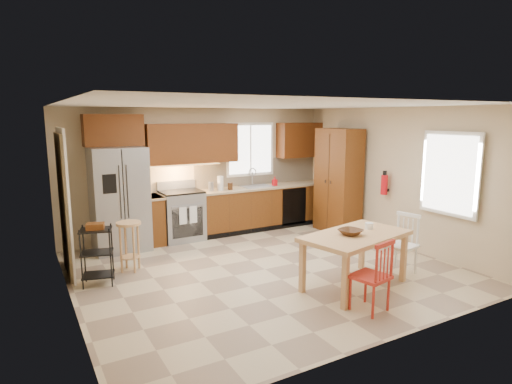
{
  "coord_description": "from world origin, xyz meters",
  "views": [
    {
      "loc": [
        -3.22,
        -5.43,
        2.34
      ],
      "look_at": [
        0.07,
        0.4,
        1.15
      ],
      "focal_mm": 30.0,
      "sensor_mm": 36.0,
      "label": 1
    }
  ],
  "objects_px": {
    "chair_red": "(370,275)",
    "chair_white": "(401,245)",
    "fire_extinguisher": "(384,185)",
    "bar_stool": "(130,246)",
    "table_jar": "(369,227)",
    "refrigerator": "(119,199)",
    "soap_bottle": "(275,181)",
    "utility_cart": "(97,256)",
    "table_bowl": "(350,235)",
    "dining_table": "(355,261)",
    "range_stove": "(182,216)",
    "pantry": "(338,181)"
  },
  "relations": [
    {
      "from": "fire_extinguisher",
      "to": "dining_table",
      "type": "xyz_separation_m",
      "value": [
        -1.9,
        -1.34,
        -0.73
      ]
    },
    {
      "from": "range_stove",
      "to": "chair_white",
      "type": "relative_size",
      "value": 1.03
    },
    {
      "from": "table_bowl",
      "to": "chair_red",
      "type": "bearing_deg",
      "value": -111.4
    },
    {
      "from": "table_jar",
      "to": "table_bowl",
      "type": "bearing_deg",
      "value": -167.47
    },
    {
      "from": "refrigerator",
      "to": "chair_white",
      "type": "height_order",
      "value": "refrigerator"
    },
    {
      "from": "refrigerator",
      "to": "range_stove",
      "type": "distance_m",
      "value": 1.24
    },
    {
      "from": "refrigerator",
      "to": "utility_cart",
      "type": "relative_size",
      "value": 2.17
    },
    {
      "from": "chair_red",
      "to": "table_bowl",
      "type": "distance_m",
      "value": 0.76
    },
    {
      "from": "refrigerator",
      "to": "soap_bottle",
      "type": "relative_size",
      "value": 9.53
    },
    {
      "from": "chair_red",
      "to": "utility_cart",
      "type": "xyz_separation_m",
      "value": [
        -2.73,
        2.48,
        -0.03
      ]
    },
    {
      "from": "chair_red",
      "to": "table_bowl",
      "type": "relative_size",
      "value": 2.9
    },
    {
      "from": "chair_white",
      "to": "bar_stool",
      "type": "distance_m",
      "value": 4.1
    },
    {
      "from": "chair_red",
      "to": "pantry",
      "type": "bearing_deg",
      "value": 43.88
    },
    {
      "from": "chair_red",
      "to": "table_jar",
      "type": "height_order",
      "value": "chair_red"
    },
    {
      "from": "bar_stool",
      "to": "table_bowl",
      "type": "bearing_deg",
      "value": -52.68
    },
    {
      "from": "fire_extinguisher",
      "to": "soap_bottle",
      "type": "bearing_deg",
      "value": 120.53
    },
    {
      "from": "refrigerator",
      "to": "utility_cart",
      "type": "height_order",
      "value": "refrigerator"
    },
    {
      "from": "table_bowl",
      "to": "chair_white",
      "type": "bearing_deg",
      "value": 2.74
    },
    {
      "from": "bar_stool",
      "to": "utility_cart",
      "type": "bearing_deg",
      "value": -158.32
    },
    {
      "from": "refrigerator",
      "to": "fire_extinguisher",
      "type": "bearing_deg",
      "value": -24.52
    },
    {
      "from": "chair_white",
      "to": "utility_cart",
      "type": "bearing_deg",
      "value": 53.97
    },
    {
      "from": "range_stove",
      "to": "soap_bottle",
      "type": "height_order",
      "value": "soap_bottle"
    },
    {
      "from": "pantry",
      "to": "utility_cart",
      "type": "height_order",
      "value": "pantry"
    },
    {
      "from": "chair_red",
      "to": "table_bowl",
      "type": "height_order",
      "value": "chair_red"
    },
    {
      "from": "refrigerator",
      "to": "bar_stool",
      "type": "xyz_separation_m",
      "value": [
        -0.12,
        -1.15,
        -0.53
      ]
    },
    {
      "from": "soap_bottle",
      "to": "dining_table",
      "type": "xyz_separation_m",
      "value": [
        -0.75,
        -3.29,
        -0.62
      ]
    },
    {
      "from": "dining_table",
      "to": "utility_cart",
      "type": "bearing_deg",
      "value": 137.09
    },
    {
      "from": "fire_extinguisher",
      "to": "table_bowl",
      "type": "bearing_deg",
      "value": -146.02
    },
    {
      "from": "range_stove",
      "to": "soap_bottle",
      "type": "relative_size",
      "value": 4.82
    },
    {
      "from": "range_stove",
      "to": "chair_white",
      "type": "bearing_deg",
      "value": -56.11
    },
    {
      "from": "chair_white",
      "to": "utility_cart",
      "type": "xyz_separation_m",
      "value": [
        -4.03,
        1.78,
        -0.03
      ]
    },
    {
      "from": "dining_table",
      "to": "chair_white",
      "type": "distance_m",
      "value": 0.95
    },
    {
      "from": "table_jar",
      "to": "fire_extinguisher",
      "type": "bearing_deg",
      "value": 38.59
    },
    {
      "from": "soap_bottle",
      "to": "refrigerator",
      "type": "bearing_deg",
      "value": 179.55
    },
    {
      "from": "dining_table",
      "to": "table_bowl",
      "type": "xyz_separation_m",
      "value": [
        -0.1,
        0.0,
        0.38
      ]
    },
    {
      "from": "range_stove",
      "to": "soap_bottle",
      "type": "distance_m",
      "value": 2.1
    },
    {
      "from": "chair_red",
      "to": "chair_white",
      "type": "relative_size",
      "value": 1.0
    },
    {
      "from": "fire_extinguisher",
      "to": "chair_red",
      "type": "height_order",
      "value": "fire_extinguisher"
    },
    {
      "from": "soap_bottle",
      "to": "fire_extinguisher",
      "type": "xyz_separation_m",
      "value": [
        1.15,
        -1.95,
        0.1
      ]
    },
    {
      "from": "pantry",
      "to": "dining_table",
      "type": "height_order",
      "value": "pantry"
    },
    {
      "from": "soap_bottle",
      "to": "table_jar",
      "type": "distance_m",
      "value": 3.23
    },
    {
      "from": "chair_white",
      "to": "table_jar",
      "type": "relative_size",
      "value": 7.04
    },
    {
      "from": "table_bowl",
      "to": "bar_stool",
      "type": "relative_size",
      "value": 0.4
    },
    {
      "from": "soap_bottle",
      "to": "chair_white",
      "type": "distance_m",
      "value": 3.29
    },
    {
      "from": "chair_red",
      "to": "bar_stool",
      "type": "relative_size",
      "value": 1.17
    },
    {
      "from": "table_jar",
      "to": "utility_cart",
      "type": "height_order",
      "value": "table_jar"
    },
    {
      "from": "fire_extinguisher",
      "to": "chair_red",
      "type": "xyz_separation_m",
      "value": [
        -2.25,
        -1.99,
        -0.65
      ]
    },
    {
      "from": "refrigerator",
      "to": "chair_red",
      "type": "distance_m",
      "value": 4.5
    },
    {
      "from": "refrigerator",
      "to": "chair_red",
      "type": "bearing_deg",
      "value": -62.28
    },
    {
      "from": "soap_bottle",
      "to": "utility_cart",
      "type": "xyz_separation_m",
      "value": [
        -3.82,
        -1.46,
        -0.58
      ]
    }
  ]
}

